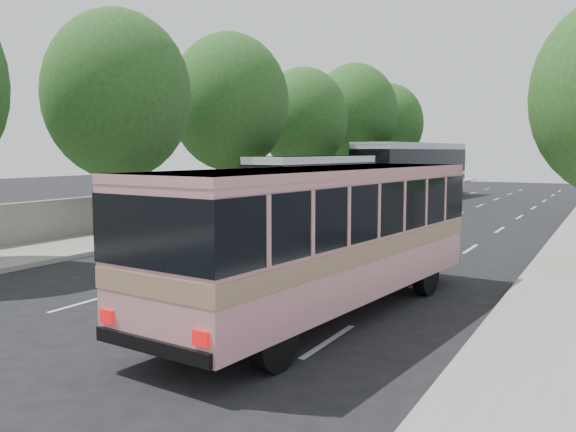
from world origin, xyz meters
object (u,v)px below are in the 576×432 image
Objects in this scene: white_pickup at (262,216)px; tour_coach_front at (316,180)px; pink_bus at (326,224)px; pink_taxi at (312,218)px; tour_coach_rear at (413,165)px.

tour_coach_front is at bearing 103.98° from white_pickup.
pink_bus is 2.03× the size of white_pickup.
pink_taxi is 0.46× the size of tour_coach_front.
pink_taxi is at bearing -75.99° from tour_coach_rear.
pink_bus is 11.37m from pink_taxi.
tour_coach_rear is (0.83, 14.40, 0.52)m from tour_coach_front.
white_pickup is 0.46× the size of tour_coach_front.
tour_coach_rear is (-2.60, 21.86, 1.60)m from pink_taxi.
tour_coach_rear is at bearing 109.93° from pink_bus.
tour_coach_rear reaches higher than pink_bus.
tour_coach_front is (-0.83, 6.95, 1.21)m from white_pickup.
tour_coach_rear is at bearing 97.14° from white_pickup.
pink_bus is 0.72× the size of tour_coach_rear.
white_pickup is (-2.60, 0.51, -0.13)m from pink_taxi.
white_pickup is 7.10m from tour_coach_front.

